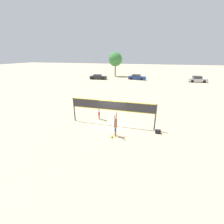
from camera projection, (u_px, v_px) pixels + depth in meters
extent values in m
plane|color=#C6B28C|center=(112.00, 125.00, 14.78)|extent=(200.00, 200.00, 0.00)
cylinder|color=#38383D|center=(74.00, 109.00, 15.33)|extent=(0.12, 0.12, 2.47)
cylinder|color=#38383D|center=(155.00, 118.00, 13.34)|extent=(0.12, 0.12, 2.47)
cube|color=#2D2D33|center=(112.00, 106.00, 14.06)|extent=(7.91, 0.02, 0.93)
cube|color=yellow|center=(112.00, 101.00, 13.90)|extent=(7.91, 0.03, 0.06)
cube|color=yellow|center=(112.00, 110.00, 14.21)|extent=(7.91, 0.03, 0.06)
cylinder|color=#8C664C|center=(115.00, 134.00, 12.61)|extent=(0.11, 0.11, 0.46)
cylinder|color=#1E47A5|center=(115.00, 130.00, 12.46)|extent=(0.12, 0.12, 0.37)
cylinder|color=#8C664C|center=(116.00, 133.00, 12.79)|extent=(0.11, 0.11, 0.46)
cylinder|color=#1E47A5|center=(116.00, 129.00, 12.64)|extent=(0.12, 0.12, 0.37)
cylinder|color=#8C664C|center=(116.00, 124.00, 12.38)|extent=(0.28, 0.28, 0.59)
sphere|color=#8C664C|center=(116.00, 119.00, 12.23)|extent=(0.23, 0.23, 0.23)
cylinder|color=#8C664C|center=(115.00, 119.00, 11.95)|extent=(0.08, 0.22, 0.66)
cylinder|color=#8C664C|center=(116.00, 116.00, 12.38)|extent=(0.08, 0.22, 0.66)
cylinder|color=tan|center=(100.00, 117.00, 16.09)|extent=(0.11, 0.11, 0.48)
cylinder|color=red|center=(99.00, 113.00, 15.93)|extent=(0.12, 0.12, 0.39)
cylinder|color=tan|center=(99.00, 117.00, 15.91)|extent=(0.11, 0.11, 0.48)
cylinder|color=red|center=(99.00, 114.00, 15.75)|extent=(0.12, 0.12, 0.39)
cylinder|color=white|center=(99.00, 109.00, 15.66)|extent=(0.28, 0.28, 0.61)
sphere|color=tan|center=(99.00, 105.00, 15.51)|extent=(0.24, 0.24, 0.24)
cylinder|color=tan|center=(100.00, 103.00, 15.66)|extent=(0.08, 0.22, 0.69)
cylinder|color=tan|center=(98.00, 104.00, 15.22)|extent=(0.08, 0.22, 0.69)
sphere|color=yellow|center=(112.00, 136.00, 12.46)|extent=(0.23, 0.23, 0.23)
cube|color=black|center=(158.00, 132.00, 13.17)|extent=(0.46, 0.33, 0.30)
cube|color=navy|center=(137.00, 78.00, 41.23)|extent=(4.91, 2.47, 0.76)
cube|color=#2D333D|center=(136.00, 75.00, 41.09)|extent=(2.33, 1.95, 0.51)
cylinder|color=black|center=(143.00, 78.00, 41.47)|extent=(0.67, 0.31, 0.64)
cylinder|color=black|center=(142.00, 79.00, 40.02)|extent=(0.67, 0.31, 0.64)
cylinder|color=black|center=(133.00, 78.00, 42.57)|extent=(0.67, 0.31, 0.64)
cylinder|color=black|center=(131.00, 78.00, 41.12)|extent=(0.67, 0.31, 0.64)
cube|color=#232328|center=(98.00, 77.00, 41.69)|extent=(4.69, 2.08, 0.75)
cube|color=#2D333D|center=(97.00, 75.00, 41.51)|extent=(2.18, 1.73, 0.47)
cylinder|color=black|center=(104.00, 78.00, 42.26)|extent=(0.66, 0.27, 0.64)
cylinder|color=black|center=(103.00, 79.00, 40.77)|extent=(0.66, 0.27, 0.64)
cylinder|color=black|center=(94.00, 78.00, 42.75)|extent=(0.66, 0.27, 0.64)
cylinder|color=black|center=(93.00, 78.00, 41.26)|extent=(0.66, 0.27, 0.64)
cube|color=#B7B7BC|center=(197.00, 80.00, 37.30)|extent=(4.38, 1.92, 0.80)
cube|color=#2D333D|center=(197.00, 77.00, 37.09)|extent=(2.00, 1.69, 0.59)
cylinder|color=black|center=(202.00, 81.00, 37.84)|extent=(0.65, 0.25, 0.64)
cylinder|color=black|center=(204.00, 82.00, 36.34)|extent=(0.65, 0.25, 0.64)
cylinder|color=black|center=(191.00, 80.00, 38.41)|extent=(0.65, 0.25, 0.64)
cylinder|color=black|center=(192.00, 81.00, 36.90)|extent=(0.65, 0.25, 0.64)
cylinder|color=brown|center=(115.00, 70.00, 46.98)|extent=(0.38, 0.38, 3.96)
sphere|color=#387A38|center=(115.00, 59.00, 45.85)|extent=(4.20, 4.20, 4.20)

